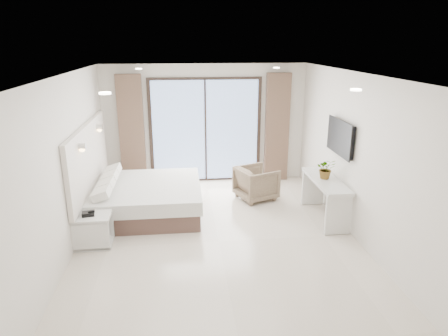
# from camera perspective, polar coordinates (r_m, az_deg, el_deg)

# --- Properties ---
(ground) EXTENTS (6.20, 6.20, 0.00)m
(ground) POSITION_cam_1_polar(r_m,az_deg,el_deg) (6.73, -0.77, -10.44)
(ground) COLOR beige
(ground) RESTS_ON ground
(room_shell) EXTENTS (4.62, 6.22, 2.72)m
(room_shell) POSITION_cam_1_polar(r_m,az_deg,el_deg) (6.99, -3.17, 4.53)
(room_shell) COLOR silver
(room_shell) RESTS_ON ground
(bed) EXTENTS (2.05, 1.95, 0.71)m
(bed) POSITION_cam_1_polar(r_m,az_deg,el_deg) (7.79, -11.18, -4.27)
(bed) COLOR brown
(bed) RESTS_ON ground
(nightstand) EXTENTS (0.58, 0.48, 0.53)m
(nightstand) POSITION_cam_1_polar(r_m,az_deg,el_deg) (6.83, -18.18, -8.45)
(nightstand) COLOR silver
(nightstand) RESTS_ON ground
(phone) EXTENTS (0.21, 0.17, 0.06)m
(phone) POSITION_cam_1_polar(r_m,az_deg,el_deg) (6.71, -18.84, -6.21)
(phone) COLOR black
(phone) RESTS_ON nightstand
(console_desk) EXTENTS (0.46, 1.48, 0.77)m
(console_desk) POSITION_cam_1_polar(r_m,az_deg,el_deg) (7.57, 14.27, -3.10)
(console_desk) COLOR silver
(console_desk) RESTS_ON ground
(plant) EXTENTS (0.41, 0.44, 0.29)m
(plant) POSITION_cam_1_polar(r_m,az_deg,el_deg) (7.49, 14.35, -0.39)
(plant) COLOR #33662D
(plant) RESTS_ON console_desk
(armchair) EXTENTS (0.90, 0.93, 0.75)m
(armchair) POSITION_cam_1_polar(r_m,az_deg,el_deg) (8.34, 4.64, -1.94)
(armchair) COLOR #827555
(armchair) RESTS_ON ground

